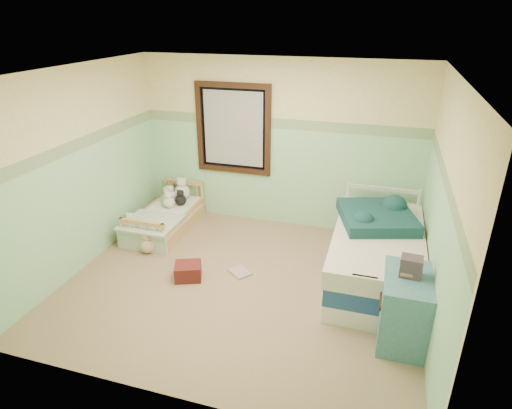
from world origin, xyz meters
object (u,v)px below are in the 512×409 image
(plush_floor_cream, at_px, (132,228))
(floor_book, at_px, (240,272))
(dresser, at_px, (404,308))
(twin_bed_frame, at_px, (374,273))
(red_pillow, at_px, (188,271))
(plush_floor_tan, at_px, (148,245))
(toddler_bed_frame, at_px, (166,224))

(plush_floor_cream, xyz_separation_m, floor_book, (1.86, -0.51, -0.11))
(plush_floor_cream, relative_size, dresser, 0.33)
(plush_floor_cream, height_order, twin_bed_frame, plush_floor_cream)
(dresser, height_order, red_pillow, dresser)
(plush_floor_cream, bearing_deg, twin_bed_frame, -3.08)
(dresser, height_order, floor_book, dresser)
(plush_floor_tan, height_order, dresser, dresser)
(plush_floor_tan, height_order, twin_bed_frame, plush_floor_tan)
(toddler_bed_frame, distance_m, twin_bed_frame, 3.15)
(twin_bed_frame, bearing_deg, plush_floor_cream, 176.92)
(plush_floor_tan, distance_m, floor_book, 1.39)
(dresser, bearing_deg, plush_floor_cream, 162.88)
(toddler_bed_frame, height_order, red_pillow, red_pillow)
(floor_book, bearing_deg, twin_bed_frame, 48.31)
(dresser, relative_size, red_pillow, 2.29)
(toddler_bed_frame, bearing_deg, plush_floor_tan, -82.59)
(plush_floor_cream, distance_m, floor_book, 1.93)
(dresser, distance_m, red_pillow, 2.57)
(red_pillow, bearing_deg, plush_floor_tan, 152.04)
(twin_bed_frame, distance_m, dresser, 1.06)
(floor_book, bearing_deg, plush_floor_cream, -158.41)
(plush_floor_cream, height_order, dresser, dresser)
(toddler_bed_frame, height_order, plush_floor_tan, plush_floor_tan)
(floor_book, bearing_deg, dresser, 18.39)
(twin_bed_frame, bearing_deg, toddler_bed_frame, 170.61)
(toddler_bed_frame, bearing_deg, plush_floor_cream, -140.17)
(red_pillow, height_order, floor_book, red_pillow)
(plush_floor_cream, relative_size, plush_floor_tan, 1.09)
(plush_floor_tan, xyz_separation_m, floor_book, (1.38, -0.13, -0.10))
(plush_floor_tan, height_order, red_pillow, plush_floor_tan)
(twin_bed_frame, distance_m, red_pillow, 2.30)
(toddler_bed_frame, bearing_deg, dresser, -23.68)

